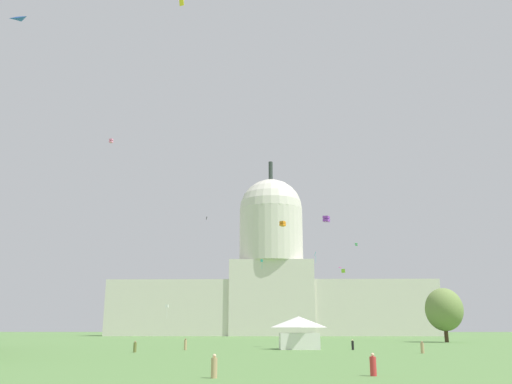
# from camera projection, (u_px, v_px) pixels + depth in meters

# --- Properties ---
(capitol_building) EXTENTS (130.93, 26.64, 73.29)m
(capitol_building) POSITION_uv_depth(u_px,v_px,m) (271.00, 280.00, 214.04)
(capitol_building) COLOR beige
(capitol_building) RESTS_ON ground_plane
(event_tent) EXTENTS (6.26, 5.84, 4.83)m
(event_tent) POSITION_uv_depth(u_px,v_px,m) (299.00, 333.00, 78.92)
(event_tent) COLOR white
(event_tent) RESTS_ON ground_plane
(tree_east_far) EXTENTS (8.63, 8.99, 11.97)m
(tree_east_far) POSITION_uv_depth(u_px,v_px,m) (444.00, 310.00, 118.02)
(tree_east_far) COLOR #42301E
(tree_east_far) RESTS_ON ground_plane
(person_black_deep_crowd) EXTENTS (0.50, 0.50, 1.48)m
(person_black_deep_crowd) POSITION_uv_depth(u_px,v_px,m) (353.00, 345.00, 76.10)
(person_black_deep_crowd) COLOR black
(person_black_deep_crowd) RESTS_ON ground_plane
(person_tan_mid_right) EXTENTS (0.55, 0.55, 1.49)m
(person_tan_mid_right) POSITION_uv_depth(u_px,v_px,m) (214.00, 367.00, 33.50)
(person_tan_mid_right) COLOR tan
(person_tan_mid_right) RESTS_ON ground_plane
(person_tan_near_tent) EXTENTS (0.50, 0.50, 1.48)m
(person_tan_near_tent) POSITION_uv_depth(u_px,v_px,m) (422.00, 348.00, 65.92)
(person_tan_near_tent) COLOR tan
(person_tan_near_tent) RESTS_ON ground_plane
(person_tan_front_right) EXTENTS (0.54, 0.54, 1.64)m
(person_tan_front_right) POSITION_uv_depth(u_px,v_px,m) (185.00, 345.00, 75.72)
(person_tan_front_right) COLOR tan
(person_tan_front_right) RESTS_ON ground_plane
(person_red_edge_west) EXTENTS (0.59, 0.59, 1.49)m
(person_red_edge_west) POSITION_uv_depth(u_px,v_px,m) (373.00, 366.00, 34.98)
(person_red_edge_west) COLOR red
(person_red_edge_west) RESTS_ON ground_plane
(person_olive_back_center) EXTENTS (0.59, 0.59, 1.46)m
(person_olive_back_center) POSITION_uv_depth(u_px,v_px,m) (135.00, 347.00, 68.47)
(person_olive_back_center) COLOR olive
(person_olive_back_center) RESTS_ON ground_plane
(kite_yellow_high) EXTENTS (0.66, 0.73, 1.16)m
(kite_yellow_high) POSITION_uv_depth(u_px,v_px,m) (181.00, 1.00, 63.28)
(kite_yellow_high) COLOR yellow
(kite_blue_high) EXTENTS (1.75, 1.00, 0.22)m
(kite_blue_high) POSITION_uv_depth(u_px,v_px,m) (21.00, 24.00, 61.05)
(kite_blue_high) COLOR blue
(kite_turquoise_mid) EXTENTS (0.82, 0.76, 3.30)m
(kite_turquoise_mid) POSITION_uv_depth(u_px,v_px,m) (262.00, 261.00, 174.91)
(kite_turquoise_mid) COLOR teal
(kite_pink_high) EXTENTS (1.10, 1.08, 1.09)m
(kite_pink_high) POSITION_uv_depth(u_px,v_px,m) (111.00, 141.00, 143.65)
(kite_pink_high) COLOR pink
(kite_violet_mid) EXTENTS (1.33, 1.32, 1.04)m
(kite_violet_mid) POSITION_uv_depth(u_px,v_px,m) (326.00, 219.00, 89.32)
(kite_violet_mid) COLOR purple
(kite_green_mid) EXTENTS (1.02, 1.05, 1.14)m
(kite_green_mid) POSITION_uv_depth(u_px,v_px,m) (356.00, 244.00, 191.68)
(kite_green_mid) COLOR green
(kite_magenta_mid) EXTENTS (1.61, 1.55, 0.28)m
(kite_magenta_mid) POSITION_uv_depth(u_px,v_px,m) (342.00, 269.00, 156.68)
(kite_magenta_mid) COLOR #D1339E
(kite_white_low) EXTENTS (0.97, 0.99, 4.26)m
(kite_white_low) POSITION_uv_depth(u_px,v_px,m) (167.00, 306.00, 165.04)
(kite_white_low) COLOR white
(kite_orange_mid) EXTENTS (1.33, 1.33, 0.98)m
(kite_orange_mid) POSITION_uv_depth(u_px,v_px,m) (283.00, 224.00, 102.81)
(kite_orange_mid) COLOR orange
(kite_black_high) EXTENTS (0.41, 0.71, 1.26)m
(kite_black_high) POSITION_uv_depth(u_px,v_px,m) (207.00, 218.00, 198.62)
(kite_black_high) COLOR black
(kite_cyan_mid) EXTENTS (0.46, 0.93, 3.91)m
(kite_cyan_mid) POSITION_uv_depth(u_px,v_px,m) (315.00, 255.00, 171.56)
(kite_cyan_mid) COLOR #33BCDB
(kite_lime_low) EXTENTS (0.77, 0.34, 0.80)m
(kite_lime_low) POSITION_uv_depth(u_px,v_px,m) (343.00, 271.00, 105.80)
(kite_lime_low) COLOR #8CD133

